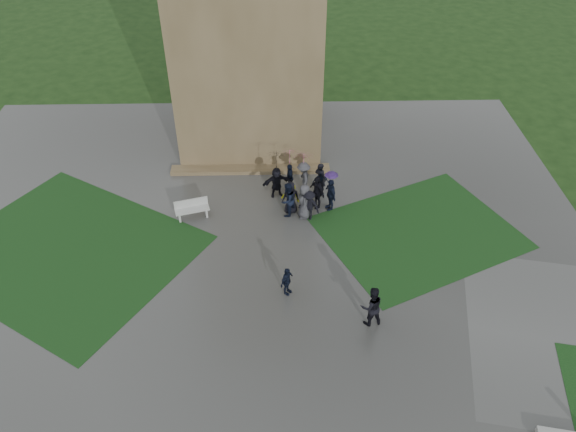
{
  "coord_description": "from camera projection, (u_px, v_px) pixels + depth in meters",
  "views": [
    {
      "loc": [
        1.52,
        -16.0,
        18.03
      ],
      "look_at": [
        2.0,
        4.98,
        1.2
      ],
      "focal_mm": 35.0,
      "sensor_mm": 36.0,
      "label": 1
    }
  ],
  "objects": [
    {
      "name": "ground",
      "position": [
        243.0,
        312.0,
        23.73
      ],
      "size": [
        120.0,
        120.0,
        0.0
      ],
      "primitive_type": "plane",
      "color": "black"
    },
    {
      "name": "plaza",
      "position": [
        245.0,
        278.0,
        25.28
      ],
      "size": [
        34.0,
        34.0,
        0.02
      ],
      "primitive_type": "cube",
      "color": "#383735",
      "rests_on": "ground"
    },
    {
      "name": "lawn_inset_left",
      "position": [
        68.0,
        251.0,
        26.68
      ],
      "size": [
        14.1,
        13.46,
        0.01
      ],
      "primitive_type": "cube",
      "rotation": [
        0.0,
        0.0,
        -0.56
      ],
      "color": "black",
      "rests_on": "plaza"
    },
    {
      "name": "lawn_inset_right",
      "position": [
        419.0,
        232.0,
        27.77
      ],
      "size": [
        11.12,
        10.15,
        0.01
      ],
      "primitive_type": "cube",
      "rotation": [
        0.0,
        0.0,
        0.44
      ],
      "color": "black",
      "rests_on": "plaza"
    },
    {
      "name": "tower_plinth",
      "position": [
        251.0,
        169.0,
        31.92
      ],
      "size": [
        9.0,
        0.8,
        0.22
      ],
      "primitive_type": "cube",
      "color": "brown",
      "rests_on": "plaza"
    },
    {
      "name": "bench",
      "position": [
        192.0,
        209.0,
        28.42
      ],
      "size": [
        1.8,
        0.99,
        0.99
      ],
      "rotation": [
        0.0,
        0.0,
        0.28
      ],
      "color": "#B3B4AF",
      "rests_on": "plaza"
    },
    {
      "name": "visitor_cluster",
      "position": [
        300.0,
        184.0,
        29.0
      ],
      "size": [
        4.05,
        3.51,
        2.72
      ],
      "color": "black",
      "rests_on": "plaza"
    },
    {
      "name": "pedestrian_mid",
      "position": [
        287.0,
        281.0,
        24.13
      ],
      "size": [
        0.88,
        0.97,
        1.44
      ],
      "primitive_type": "imported",
      "rotation": [
        0.0,
        0.0,
        0.96
      ],
      "color": "black",
      "rests_on": "plaza"
    },
    {
      "name": "pedestrian_near",
      "position": [
        372.0,
        306.0,
        22.68
      ],
      "size": [
        1.03,
        0.71,
        1.93
      ],
      "primitive_type": "imported",
      "rotation": [
        0.0,
        0.0,
        3.34
      ],
      "color": "black",
      "rests_on": "plaza"
    }
  ]
}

